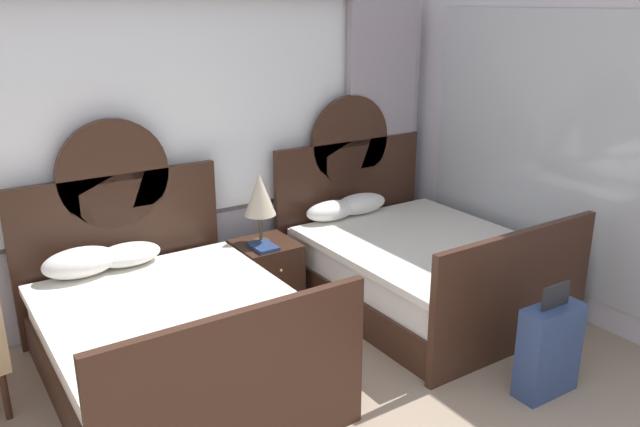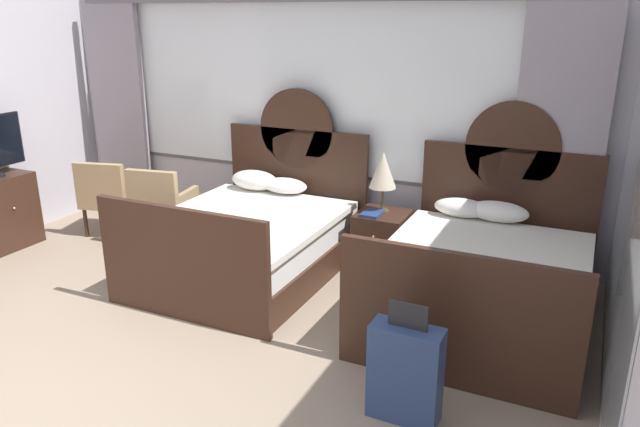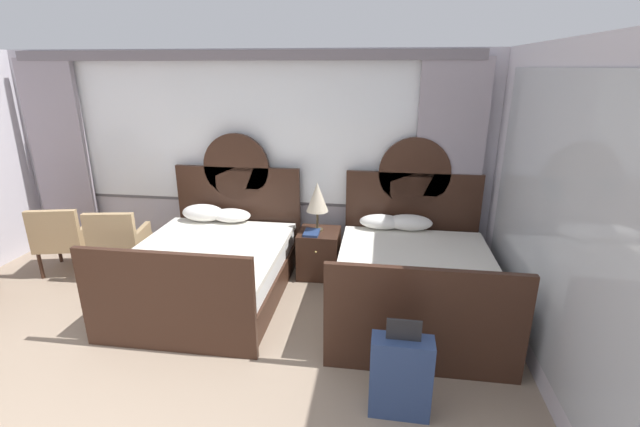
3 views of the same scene
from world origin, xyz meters
The scene contains 10 objects.
wall_back_window centered at (0.00, 3.79, 1.44)m, with size 6.25×0.22×2.70m.
wall_right_mirror centered at (3.15, 1.62, 1.35)m, with size 0.08×4.39×2.70m.
bed_near_window centered at (-0.08, 2.68, 0.36)m, with size 1.65×2.14×1.70m.
bed_near_mirror centered at (2.17, 2.67, 0.36)m, with size 1.65×2.14×1.70m.
nightstand_between_beds centered at (1.05, 3.33, 0.29)m, with size 0.50×0.52×0.58m.
table_lamp_on_nightstand centered at (1.03, 3.36, 1.00)m, with size 0.27×0.27×0.61m.
book_on_nightstand centered at (0.98, 3.23, 0.59)m, with size 0.18×0.26×0.03m.
armchair_by_window_left centered at (-1.38, 2.94, 0.48)m, with size 0.67×0.67×0.88m.
armchair_by_window_centre centered at (-2.13, 2.94, 0.48)m, with size 0.70×0.70×0.88m.
suitcase_on_floor centered at (1.98, 1.12, 0.33)m, with size 0.45×0.20×0.80m.
Camera 3 is at (1.77, -1.58, 2.49)m, focal length 24.35 mm.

